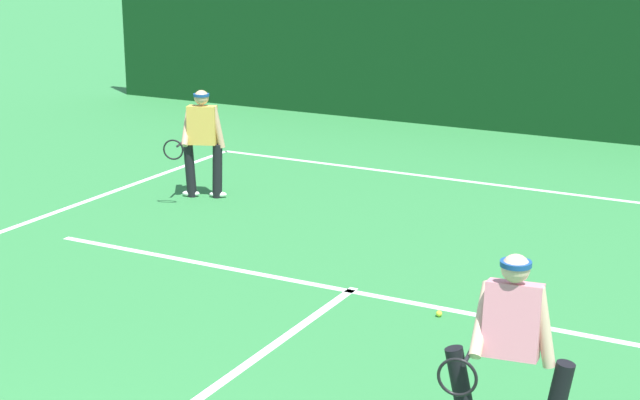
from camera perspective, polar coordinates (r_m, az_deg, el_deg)
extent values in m
cube|color=white|center=(15.63, 10.11, 0.84)|extent=(9.98, 0.10, 0.01)
cube|color=white|center=(11.06, 1.70, -5.19)|extent=(8.13, 0.10, 0.01)
cylinder|color=black|center=(7.94, 8.11, -11.00)|extent=(0.33, 0.19, 0.81)
cube|color=pink|center=(7.60, 10.90, -6.72)|extent=(0.46, 0.38, 0.59)
cylinder|color=beige|center=(7.59, 12.62, -7.08)|extent=(0.22, 0.12, 0.62)
cylinder|color=beige|center=(7.65, 9.18, -6.71)|extent=(0.17, 0.53, 0.48)
sphere|color=beige|center=(7.46, 11.06, -3.84)|extent=(0.22, 0.22, 0.22)
cylinder|color=#19478C|center=(7.45, 11.07, -3.57)|extent=(0.26, 0.26, 0.04)
cylinder|color=black|center=(7.51, 8.36, -8.88)|extent=(0.07, 0.26, 0.03)
torus|color=black|center=(7.21, 7.81, -9.95)|extent=(0.29, 0.07, 0.29)
cylinder|color=black|center=(14.70, -5.85, 1.65)|extent=(0.21, 0.19, 0.80)
cylinder|color=black|center=(14.80, -7.39, 1.69)|extent=(0.22, 0.20, 0.80)
ellipsoid|color=white|center=(14.79, -5.81, 0.32)|extent=(0.28, 0.19, 0.09)
ellipsoid|color=white|center=(14.88, -7.35, 0.37)|extent=(0.28, 0.19, 0.09)
cube|color=#E5B24C|center=(14.60, -6.71, 4.25)|extent=(0.47, 0.37, 0.57)
cylinder|color=tan|center=(14.55, -5.83, 4.14)|extent=(0.22, 0.16, 0.62)
cylinder|color=tan|center=(14.66, -7.58, 4.17)|extent=(0.24, 0.45, 0.55)
sphere|color=tan|center=(14.52, -6.76, 5.81)|extent=(0.21, 0.21, 0.21)
cylinder|color=#19478C|center=(14.52, -6.76, 5.95)|extent=(0.30, 0.30, 0.04)
cylinder|color=black|center=(14.48, -7.99, 3.15)|extent=(0.12, 0.25, 0.03)
torus|color=black|center=(14.16, -8.34, 2.85)|extent=(0.28, 0.13, 0.29)
sphere|color=#D1E033|center=(10.44, 6.78, -6.43)|extent=(0.07, 0.07, 0.07)
cube|color=#0F3917|center=(19.07, 14.07, 7.91)|extent=(20.54, 0.12, 3.03)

